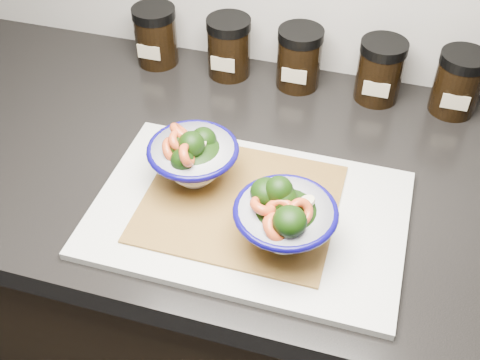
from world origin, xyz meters
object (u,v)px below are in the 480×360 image
(spice_jar_d, at_px, (380,71))
(spice_jar_e, at_px, (458,83))
(spice_jar_b, at_px, (229,47))
(spice_jar_c, at_px, (299,58))
(spice_jar_a, at_px, (156,36))
(cutting_board, at_px, (249,214))
(bowl_right, at_px, (284,218))
(bowl_left, at_px, (192,157))

(spice_jar_d, bearing_deg, spice_jar_e, 0.00)
(spice_jar_b, height_order, spice_jar_c, same)
(spice_jar_a, height_order, spice_jar_d, same)
(cutting_board, bearing_deg, spice_jar_b, 111.46)
(bowl_right, bearing_deg, spice_jar_b, 116.56)
(spice_jar_d, bearing_deg, spice_jar_c, 180.00)
(cutting_board, bearing_deg, spice_jar_e, 52.08)
(bowl_right, distance_m, spice_jar_a, 0.53)
(spice_jar_c, xyz_separation_m, spice_jar_d, (0.15, 0.00, 0.00))
(spice_jar_a, relative_size, spice_jar_e, 1.00)
(bowl_right, bearing_deg, cutting_board, 142.66)
(spice_jar_a, xyz_separation_m, spice_jar_b, (0.15, 0.00, 0.00))
(bowl_left, xyz_separation_m, spice_jar_a, (-0.19, 0.31, -0.00))
(spice_jar_b, distance_m, spice_jar_d, 0.28)
(bowl_left, xyz_separation_m, spice_jar_c, (0.09, 0.31, -0.00))
(bowl_right, xyz_separation_m, spice_jar_d, (0.08, 0.40, -0.01))
(spice_jar_a, bearing_deg, spice_jar_d, 0.00)
(cutting_board, distance_m, spice_jar_b, 0.38)
(bowl_left, bearing_deg, spice_jar_b, 97.33)
(spice_jar_d, height_order, spice_jar_e, same)
(cutting_board, relative_size, spice_jar_e, 3.98)
(spice_jar_b, xyz_separation_m, spice_jar_c, (0.13, 0.00, 0.00))
(spice_jar_a, bearing_deg, bowl_right, -49.08)
(bowl_right, height_order, spice_jar_a, bowl_right)
(cutting_board, bearing_deg, spice_jar_a, 128.95)
(spice_jar_d, relative_size, spice_jar_e, 1.00)
(spice_jar_a, distance_m, spice_jar_c, 0.28)
(cutting_board, xyz_separation_m, spice_jar_e, (0.27, 0.35, 0.05))
(bowl_left, xyz_separation_m, spice_jar_b, (-0.04, 0.31, -0.00))
(spice_jar_d, bearing_deg, bowl_right, -101.37)
(bowl_left, relative_size, spice_jar_a, 1.21)
(spice_jar_c, bearing_deg, spice_jar_a, 180.00)
(spice_jar_b, bearing_deg, spice_jar_e, 0.00)
(bowl_right, bearing_deg, spice_jar_d, 78.63)
(bowl_right, height_order, spice_jar_d, bowl_right)
(cutting_board, distance_m, spice_jar_d, 0.38)
(bowl_left, relative_size, spice_jar_c, 1.21)
(cutting_board, distance_m, spice_jar_c, 0.35)
(spice_jar_b, relative_size, spice_jar_c, 1.00)
(spice_jar_b, xyz_separation_m, spice_jar_d, (0.28, 0.00, 0.00))
(cutting_board, xyz_separation_m, spice_jar_c, (-0.00, 0.35, 0.05))
(bowl_left, bearing_deg, spice_jar_d, 52.77)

